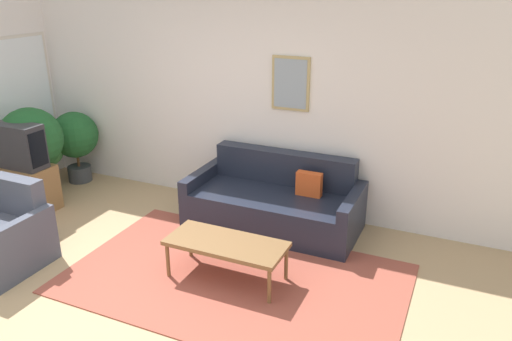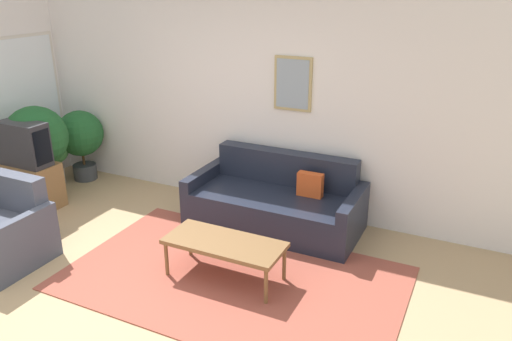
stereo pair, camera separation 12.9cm
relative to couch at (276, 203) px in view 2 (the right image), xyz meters
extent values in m
plane|color=tan|center=(-0.71, -2.00, -0.28)|extent=(16.00, 16.00, 0.00)
cube|color=#9E4C3D|center=(0.07, -1.19, -0.27)|extent=(3.11, 1.89, 0.01)
cube|color=silver|center=(-0.71, 0.47, 1.07)|extent=(8.00, 0.06, 2.70)
cube|color=tan|center=(0.00, 0.42, 1.27)|extent=(0.44, 0.03, 0.60)
cube|color=#8999A8|center=(0.00, 0.41, 1.27)|extent=(0.38, 0.01, 0.54)
cube|color=beige|center=(-3.56, -0.24, 1.05)|extent=(0.02, 1.29, 1.29)
cube|color=white|center=(-3.56, -0.24, 1.05)|extent=(0.02, 1.21, 1.21)
cube|color=#1E2333|center=(0.00, -0.05, -0.07)|extent=(1.67, 0.90, 0.41)
cube|color=#1E2333|center=(0.00, 0.30, 0.33)|extent=(1.67, 0.20, 0.38)
cube|color=#1E2333|center=(-0.90, -0.05, 0.00)|extent=(0.12, 0.90, 0.55)
cube|color=#1E2333|center=(0.89, -0.05, 0.00)|extent=(0.12, 0.90, 0.55)
cube|color=#D15123|center=(0.37, 0.06, 0.26)|extent=(0.28, 0.10, 0.28)
cube|color=brown|center=(0.00, -1.20, 0.09)|extent=(1.11, 0.48, 0.04)
cylinder|color=brown|center=(-0.51, -1.40, -0.10)|extent=(0.04, 0.04, 0.35)
cylinder|color=brown|center=(0.52, -1.40, -0.10)|extent=(0.04, 0.04, 0.35)
cylinder|color=brown|center=(-0.51, -1.00, -0.10)|extent=(0.04, 0.04, 0.35)
cylinder|color=brown|center=(0.52, -1.00, -0.10)|extent=(0.04, 0.04, 0.35)
cube|color=olive|center=(-2.88, -0.85, 0.00)|extent=(0.65, 0.47, 0.56)
cube|color=#2D2D33|center=(-2.88, -0.85, 0.54)|extent=(0.61, 0.28, 0.52)
cube|color=black|center=(-2.58, -0.85, 0.54)|extent=(0.01, 0.23, 0.41)
cube|color=#474C5B|center=(-2.12, -1.91, -0.05)|extent=(0.63, 0.76, 0.46)
cube|color=#474C5B|center=(-2.12, -1.61, 0.37)|extent=(0.63, 0.16, 0.37)
cube|color=#474C5B|center=(-1.76, -1.91, 0.01)|extent=(0.09, 0.76, 0.58)
cylinder|color=slate|center=(-3.00, -0.57, -0.15)|extent=(0.26, 0.26, 0.25)
cylinder|color=#51381E|center=(-3.00, -0.57, 0.09)|extent=(0.04, 0.04, 0.23)
sphere|color=#1E5628|center=(-3.00, -0.57, 0.53)|extent=(0.76, 0.76, 0.76)
cylinder|color=#383D42|center=(-2.98, 0.13, -0.17)|extent=(0.31, 0.31, 0.22)
cylinder|color=#51381E|center=(-2.98, 0.13, 0.03)|extent=(0.04, 0.04, 0.19)
sphere|color=#1E5628|center=(-2.98, 0.13, 0.39)|extent=(0.62, 0.62, 0.62)
cylinder|color=beige|center=(-3.21, -0.16, -0.18)|extent=(0.22, 0.22, 0.19)
cylinder|color=#51381E|center=(-3.21, -0.16, -0.02)|extent=(0.04, 0.04, 0.13)
sphere|color=#3D8442|center=(-3.21, -0.16, 0.22)|extent=(0.42, 0.42, 0.42)
camera|label=1|loc=(1.89, -4.76, 2.36)|focal=35.00mm
camera|label=2|loc=(2.01, -4.70, 2.36)|focal=35.00mm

